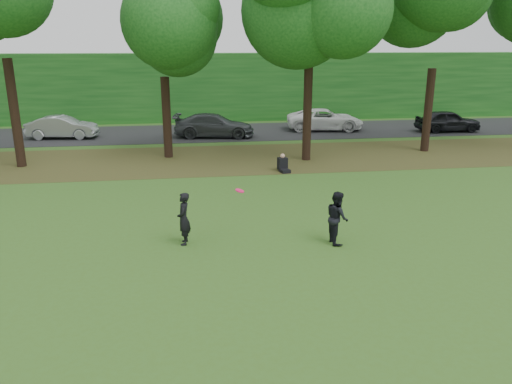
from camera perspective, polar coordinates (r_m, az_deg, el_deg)
The scene contains 9 objects.
ground at distance 13.53m, azimuth 1.37°, elevation -8.50°, with size 120.00×120.00×0.00m, color #36591B.
leaf_litter at distance 25.80m, azimuth -3.32°, elevation 3.80°, with size 60.00×7.00×0.01m, color #51381D.
street at distance 33.63m, azimuth -4.47°, elevation 6.82°, with size 70.00×7.00×0.02m, color black.
far_hedge at distance 39.26m, azimuth -5.13°, elevation 11.89°, with size 70.00×3.00×5.00m, color #144717.
player_left at distance 14.84m, azimuth -8.26°, elevation -3.04°, with size 0.58×0.38×1.58m, color black.
player_right at distance 14.97m, azimuth 9.26°, elevation -2.89°, with size 0.77×0.60×1.59m, color black.
parked_cars at distance 32.44m, azimuth -4.24°, elevation 7.75°, with size 39.70×4.40×1.45m.
frisbee at distance 14.67m, azimuth -1.87°, elevation 0.15°, with size 0.37×0.38×0.13m.
seated_person at distance 23.21m, azimuth 3.11°, elevation 3.11°, with size 0.55×0.80×0.83m.
Camera 1 is at (-2.02, -12.07, 5.76)m, focal length 35.00 mm.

